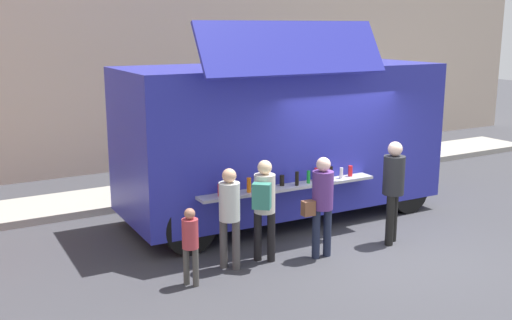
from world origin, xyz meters
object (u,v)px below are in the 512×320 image
at_px(trash_bin, 355,151).
at_px(customer_rear_waiting, 229,209).
at_px(customer_extra_browsing, 393,183).
at_px(food_truck_main, 282,136).
at_px(child_near_queue, 190,240).
at_px(customer_front_ordering, 322,199).
at_px(customer_mid_with_backpack, 264,201).

xyz_separation_m(trash_bin, customer_rear_waiting, (-5.86, -4.14, 0.45)).
bearing_deg(customer_extra_browsing, food_truck_main, -12.67).
bearing_deg(trash_bin, child_near_queue, -146.41).
bearing_deg(child_near_queue, customer_front_ordering, -37.70).
xyz_separation_m(trash_bin, child_near_queue, (-6.64, -4.41, 0.20)).
distance_m(trash_bin, customer_rear_waiting, 7.19).
height_order(food_truck_main, trash_bin, food_truck_main).
bearing_deg(customer_front_ordering, customer_rear_waiting, 79.64).
height_order(customer_front_ordering, child_near_queue, customer_front_ordering).
distance_m(customer_mid_with_backpack, child_near_queue, 1.43).
bearing_deg(food_truck_main, customer_front_ordering, -104.45).
height_order(food_truck_main, customer_front_ordering, food_truck_main).
bearing_deg(customer_rear_waiting, child_near_queue, 159.74).
relative_size(food_truck_main, trash_bin, 6.23).
xyz_separation_m(customer_extra_browsing, child_near_queue, (-3.71, 0.14, -0.37)).
relative_size(customer_rear_waiting, customer_extra_browsing, 0.89).
relative_size(food_truck_main, customer_mid_with_backpack, 3.76).
xyz_separation_m(customer_rear_waiting, child_near_queue, (-0.78, -0.28, -0.26)).
xyz_separation_m(customer_mid_with_backpack, customer_rear_waiting, (-0.60, 0.03, -0.06)).
relative_size(trash_bin, customer_rear_waiting, 0.62).
bearing_deg(trash_bin, food_truck_main, -148.28).
bearing_deg(customer_mid_with_backpack, customer_front_ordering, -67.73).
bearing_deg(customer_mid_with_backpack, customer_rear_waiting, 128.13).
bearing_deg(customer_mid_with_backpack, customer_extra_browsing, -58.24).
xyz_separation_m(food_truck_main, customer_extra_browsing, (0.82, -2.23, -0.55)).
relative_size(food_truck_main, child_near_queue, 5.32).
relative_size(customer_front_ordering, child_near_queue, 1.43).
xyz_separation_m(food_truck_main, customer_rear_waiting, (-2.11, -1.82, -0.67)).
distance_m(customer_mid_with_backpack, customer_rear_waiting, 0.60).
xyz_separation_m(food_truck_main, child_near_queue, (-2.89, -2.09, -0.92)).
xyz_separation_m(customer_front_ordering, customer_rear_waiting, (-1.49, 0.33, -0.04)).
distance_m(customer_front_ordering, customer_mid_with_backpack, 0.94).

